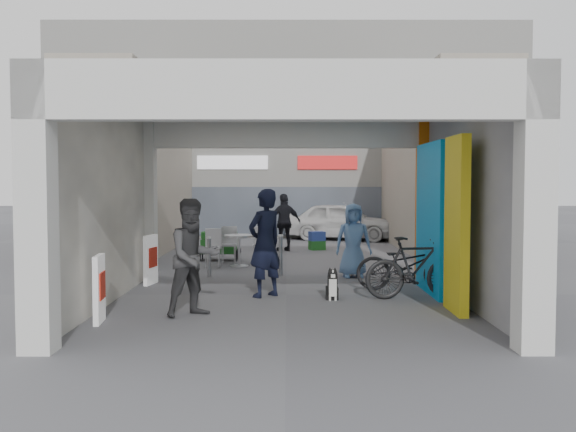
{
  "coord_description": "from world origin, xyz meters",
  "views": [
    {
      "loc": [
        0.02,
        -11.71,
        2.06
      ],
      "look_at": [
        0.03,
        1.0,
        1.4
      ],
      "focal_mm": 40.0,
      "sensor_mm": 36.0,
      "label": 1
    }
  ],
  "objects_px": {
    "produce_stand": "(219,249)",
    "border_collie": "(332,287)",
    "bicycle_rear": "(416,268)",
    "man_with_dog": "(265,243)",
    "man_crates": "(285,222)",
    "man_elderly": "(353,240)",
    "white_van": "(342,221)",
    "cafe_set": "(235,252)",
    "man_back_turned": "(194,257)",
    "bicycle_front": "(407,265)"
  },
  "relations": [
    {
      "from": "border_collie",
      "to": "white_van",
      "type": "height_order",
      "value": "white_van"
    },
    {
      "from": "man_elderly",
      "to": "man_back_turned",
      "type": "bearing_deg",
      "value": -130.17
    },
    {
      "from": "bicycle_front",
      "to": "man_crates",
      "type": "bearing_deg",
      "value": 26.55
    },
    {
      "from": "cafe_set",
      "to": "man_elderly",
      "type": "bearing_deg",
      "value": -37.23
    },
    {
      "from": "produce_stand",
      "to": "white_van",
      "type": "height_order",
      "value": "white_van"
    },
    {
      "from": "man_elderly",
      "to": "bicycle_front",
      "type": "relative_size",
      "value": 0.84
    },
    {
      "from": "man_back_turned",
      "to": "produce_stand",
      "type": "bearing_deg",
      "value": 58.31
    },
    {
      "from": "white_van",
      "to": "bicycle_rear",
      "type": "bearing_deg",
      "value": -162.04
    },
    {
      "from": "produce_stand",
      "to": "cafe_set",
      "type": "bearing_deg",
      "value": -46.0
    },
    {
      "from": "white_van",
      "to": "man_back_turned",
      "type": "bearing_deg",
      "value": -178.13
    },
    {
      "from": "border_collie",
      "to": "cafe_set",
      "type": "bearing_deg",
      "value": 114.46
    },
    {
      "from": "produce_stand",
      "to": "man_crates",
      "type": "distance_m",
      "value": 2.92
    },
    {
      "from": "man_with_dog",
      "to": "bicycle_front",
      "type": "height_order",
      "value": "man_with_dog"
    },
    {
      "from": "man_crates",
      "to": "produce_stand",
      "type": "bearing_deg",
      "value": 33.06
    },
    {
      "from": "man_with_dog",
      "to": "white_van",
      "type": "xyz_separation_m",
      "value": [
        2.36,
        11.5,
        -0.3
      ]
    },
    {
      "from": "produce_stand",
      "to": "man_elderly",
      "type": "xyz_separation_m",
      "value": [
        3.25,
        -3.03,
        0.51
      ]
    },
    {
      "from": "produce_stand",
      "to": "border_collie",
      "type": "height_order",
      "value": "produce_stand"
    },
    {
      "from": "man_crates",
      "to": "man_elderly",
      "type": "bearing_deg",
      "value": 86.24
    },
    {
      "from": "cafe_set",
      "to": "man_with_dog",
      "type": "height_order",
      "value": "man_with_dog"
    },
    {
      "from": "border_collie",
      "to": "man_elderly",
      "type": "relative_size",
      "value": 0.36
    },
    {
      "from": "man_elderly",
      "to": "bicycle_rear",
      "type": "distance_m",
      "value": 2.74
    },
    {
      "from": "cafe_set",
      "to": "man_crates",
      "type": "relative_size",
      "value": 0.89
    },
    {
      "from": "bicycle_front",
      "to": "border_collie",
      "type": "bearing_deg",
      "value": 130.17
    },
    {
      "from": "produce_stand",
      "to": "bicycle_front",
      "type": "bearing_deg",
      "value": -33.82
    },
    {
      "from": "produce_stand",
      "to": "white_van",
      "type": "distance_m",
      "value": 7.15
    },
    {
      "from": "cafe_set",
      "to": "produce_stand",
      "type": "height_order",
      "value": "cafe_set"
    },
    {
      "from": "man_elderly",
      "to": "man_crates",
      "type": "distance_m",
      "value": 5.52
    },
    {
      "from": "man_elderly",
      "to": "white_van",
      "type": "height_order",
      "value": "man_elderly"
    },
    {
      "from": "cafe_set",
      "to": "bicycle_rear",
      "type": "bearing_deg",
      "value": -52.54
    },
    {
      "from": "white_van",
      "to": "bicycle_front",
      "type": "bearing_deg",
      "value": -161.92
    },
    {
      "from": "produce_stand",
      "to": "man_with_dog",
      "type": "distance_m",
      "value": 5.66
    },
    {
      "from": "man_crates",
      "to": "white_van",
      "type": "bearing_deg",
      "value": -138.07
    },
    {
      "from": "white_van",
      "to": "produce_stand",
      "type": "bearing_deg",
      "value": 164.5
    },
    {
      "from": "produce_stand",
      "to": "border_collie",
      "type": "bearing_deg",
      "value": -49.82
    },
    {
      "from": "cafe_set",
      "to": "man_crates",
      "type": "distance_m",
      "value": 3.49
    },
    {
      "from": "man_with_dog",
      "to": "bicycle_front",
      "type": "xyz_separation_m",
      "value": [
        2.68,
        0.63,
        -0.47
      ]
    },
    {
      "from": "man_with_dog",
      "to": "man_crates",
      "type": "relative_size",
      "value": 1.13
    },
    {
      "from": "man_with_dog",
      "to": "bicycle_front",
      "type": "bearing_deg",
      "value": 151.12
    },
    {
      "from": "produce_stand",
      "to": "man_elderly",
      "type": "height_order",
      "value": "man_elderly"
    },
    {
      "from": "man_elderly",
      "to": "white_van",
      "type": "distance_m",
      "value": 9.1
    },
    {
      "from": "border_collie",
      "to": "white_van",
      "type": "bearing_deg",
      "value": 85.16
    },
    {
      "from": "border_collie",
      "to": "man_with_dog",
      "type": "bearing_deg",
      "value": 166.81
    },
    {
      "from": "man_crates",
      "to": "bicycle_rear",
      "type": "height_order",
      "value": "man_crates"
    },
    {
      "from": "cafe_set",
      "to": "produce_stand",
      "type": "bearing_deg",
      "value": 118.28
    },
    {
      "from": "white_van",
      "to": "man_elderly",
      "type": "bearing_deg",
      "value": -166.88
    },
    {
      "from": "man_crates",
      "to": "white_van",
      "type": "relative_size",
      "value": 0.44
    },
    {
      "from": "produce_stand",
      "to": "bicycle_rear",
      "type": "relative_size",
      "value": 0.61
    },
    {
      "from": "bicycle_rear",
      "to": "man_with_dog",
      "type": "bearing_deg",
      "value": 77.06
    },
    {
      "from": "border_collie",
      "to": "white_van",
      "type": "relative_size",
      "value": 0.15
    },
    {
      "from": "border_collie",
      "to": "man_crates",
      "type": "relative_size",
      "value": 0.34
    }
  ]
}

